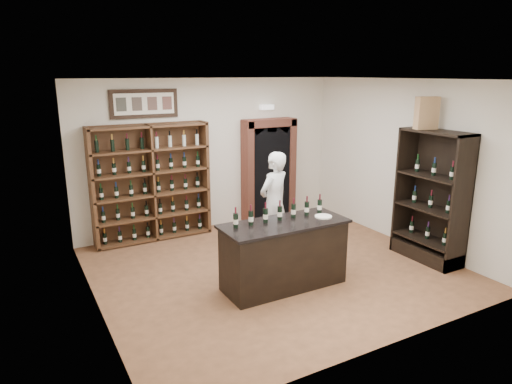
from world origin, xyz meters
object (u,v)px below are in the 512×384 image
(wine_crate, at_px, (427,113))
(counter_bottle_0, at_px, (236,220))
(tasting_counter, at_px, (284,255))
(shopkeeper, at_px, (274,203))
(side_cabinet, at_px, (431,216))
(wine_shelf, at_px, (151,183))

(wine_crate, bearing_deg, counter_bottle_0, -167.27)
(tasting_counter, distance_m, shopkeeper, 1.45)
(tasting_counter, height_order, side_cabinet, side_cabinet)
(wine_shelf, relative_size, shopkeeper, 1.22)
(counter_bottle_0, xyz_separation_m, shopkeeper, (1.30, 1.13, -0.21))
(wine_crate, bearing_deg, tasting_counter, -165.42)
(tasting_counter, height_order, counter_bottle_0, counter_bottle_0)
(counter_bottle_0, bearing_deg, shopkeeper, 40.92)
(wine_crate, bearing_deg, side_cabinet, -55.01)
(side_cabinet, relative_size, wine_crate, 4.20)
(counter_bottle_0, height_order, shopkeeper, shopkeeper)
(tasting_counter, distance_m, counter_bottle_0, 0.95)
(shopkeeper, bearing_deg, wine_shelf, -65.18)
(side_cabinet, distance_m, shopkeeper, 2.65)
(side_cabinet, bearing_deg, shopkeeper, 143.92)
(side_cabinet, height_order, wine_crate, wine_crate)
(wine_crate, bearing_deg, wine_shelf, 157.52)
(wine_shelf, height_order, counter_bottle_0, wine_shelf)
(counter_bottle_0, distance_m, shopkeeper, 1.74)
(tasting_counter, relative_size, shopkeeper, 1.05)
(counter_bottle_0, distance_m, wine_crate, 3.64)
(tasting_counter, xyz_separation_m, wine_crate, (2.65, -0.08, 1.97))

